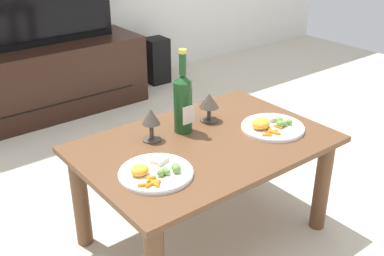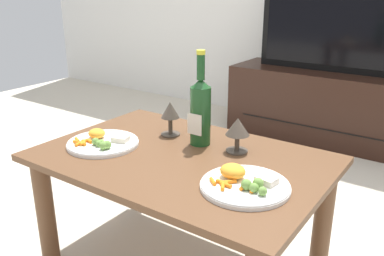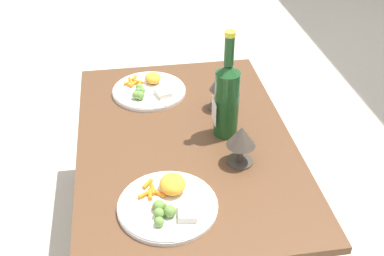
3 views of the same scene
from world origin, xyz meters
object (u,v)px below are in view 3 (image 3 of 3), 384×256
goblet_right (241,139)px  goblet_left (220,85)px  wine_bottle (227,97)px  dinner_plate_left (149,89)px  dinner_plate_right (168,203)px  dining_table (185,160)px

goblet_right → goblet_left: bearing=-180.0°
wine_bottle → goblet_left: wine_bottle is taller
dinner_plate_left → goblet_left: bearing=59.0°
wine_bottle → dinner_plate_right: bearing=-35.8°
goblet_right → dinner_plate_right: goblet_right is taller
wine_bottle → goblet_right: wine_bottle is taller
dinner_plate_right → dinner_plate_left: bearing=-179.7°
goblet_left → dinner_plate_left: size_ratio=0.51×
dining_table → dinner_plate_right: 0.33m
dinner_plate_right → goblet_right: bearing=123.5°
wine_bottle → goblet_left: (-0.16, 0.01, -0.05)m
dining_table → goblet_right: goblet_right is taller
goblet_right → dinner_plate_left: (-0.46, -0.24, -0.08)m
dinner_plate_left → dinner_plate_right: 0.61m
dining_table → goblet_left: goblet_left is taller
dining_table → wine_bottle: size_ratio=2.85×
dining_table → goblet_right: bearing=45.5°
dinner_plate_left → dining_table: bearing=16.6°
dinner_plate_left → dinner_plate_right: (0.61, 0.00, 0.00)m
dining_table → dinner_plate_right: bearing=-16.4°
goblet_left → dinner_plate_left: (-0.14, -0.24, -0.08)m
dining_table → wine_bottle: bearing=94.0°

